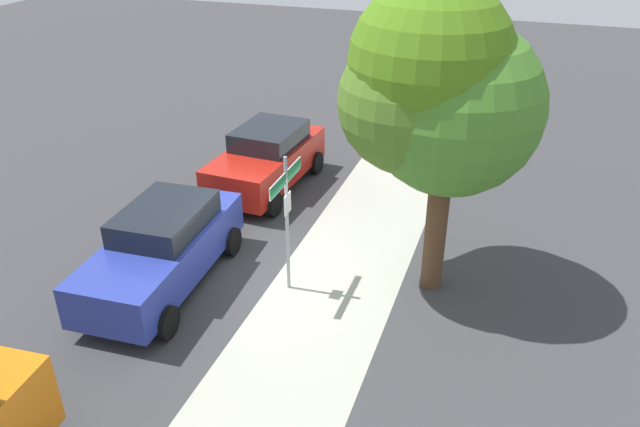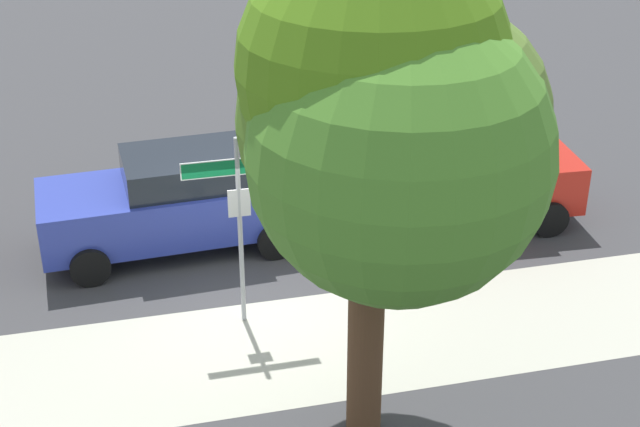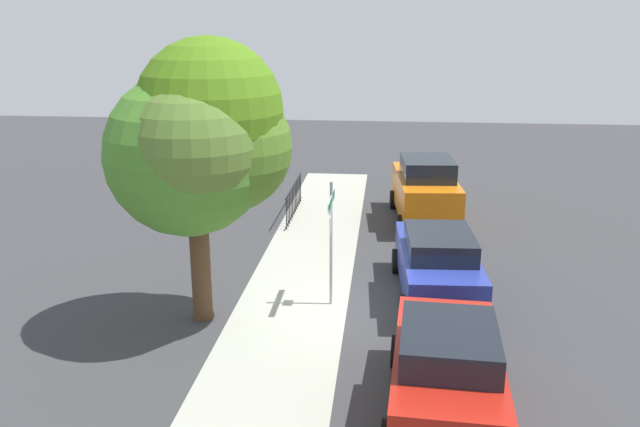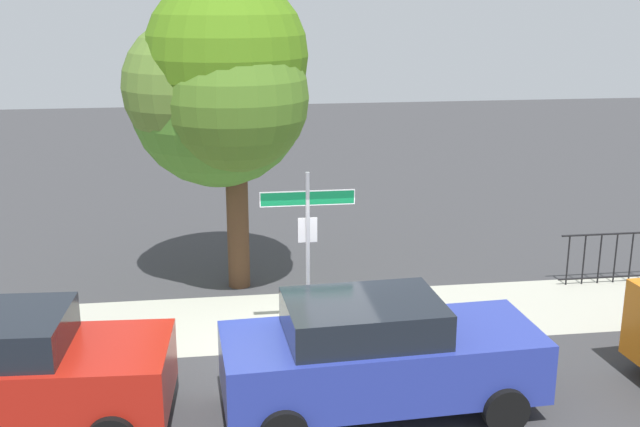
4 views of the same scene
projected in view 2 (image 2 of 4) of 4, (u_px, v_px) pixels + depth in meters
The scene contains 6 objects.
ground_plane at pixel (259, 302), 14.29m from camera, with size 60.00×60.00×0.00m, color #38383A.
sidewalk_strip at pixel (133, 371), 12.75m from camera, with size 24.00×2.60×0.00m, color #A8A797.
street_sign at pixel (239, 199), 12.95m from camera, with size 1.57×0.07×2.95m.
shade_tree at pixel (389, 119), 10.11m from camera, with size 3.46×3.80×6.14m.
car_red at pixel (461, 175), 16.36m from camera, with size 4.22×2.16×1.69m.
car_blue at pixel (178, 200), 15.48m from camera, with size 4.52×2.11×1.69m.
Camera 2 is at (1.89, 11.92, 7.83)m, focal length 51.98 mm.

